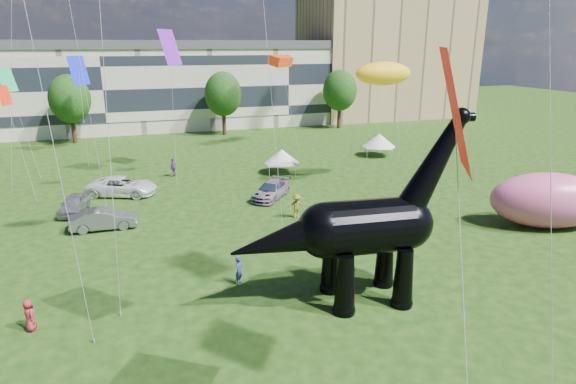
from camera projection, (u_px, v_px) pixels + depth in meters
name	position (u px, v px, depth m)	size (l,w,h in m)	color
ground	(280.00, 375.00, 19.16)	(220.00, 220.00, 0.00)	#16330C
terrace_row	(105.00, 90.00, 71.29)	(78.00, 11.00, 12.00)	beige
apartment_block	(385.00, 53.00, 86.81)	(28.00, 18.00, 22.00)	tan
tree_mid_left	(69.00, 95.00, 61.85)	(5.20, 5.20, 9.44)	#382314
tree_mid_right	(223.00, 90.00, 67.79)	(5.20, 5.20, 9.44)	#382314
tree_far_right	(340.00, 87.00, 73.15)	(5.20, 5.20, 9.44)	#382314
dinosaur_sculpture	(358.00, 231.00, 23.70)	(12.36, 3.64, 10.07)	black
car_silver	(74.00, 204.00, 37.28)	(1.70, 4.22, 1.44)	#BBBBC0
car_grey	(104.00, 219.00, 33.99)	(1.58, 4.53, 1.49)	slate
car_white	(122.00, 186.00, 41.57)	(2.71, 5.89, 1.64)	white
car_dark	(271.00, 190.00, 40.84)	(1.99, 4.88, 1.42)	#595960
gazebo_near	(282.00, 156.00, 48.53)	(4.33, 4.33, 2.46)	silver
gazebo_far	(379.00, 140.00, 55.92)	(5.00, 5.00, 2.64)	white
inflatable_pink	(548.00, 200.00, 34.09)	(7.97, 3.98, 3.98)	#EC5B98
visitors	(159.00, 238.00, 30.36)	(52.95, 43.99, 1.88)	#9E5E4F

